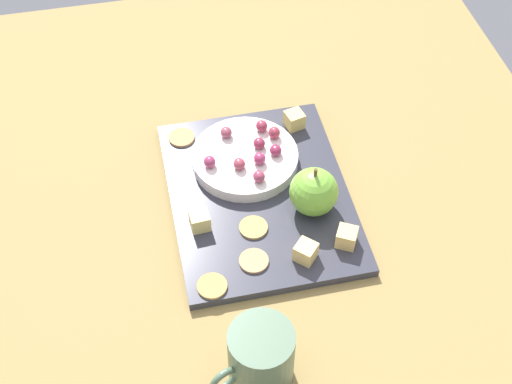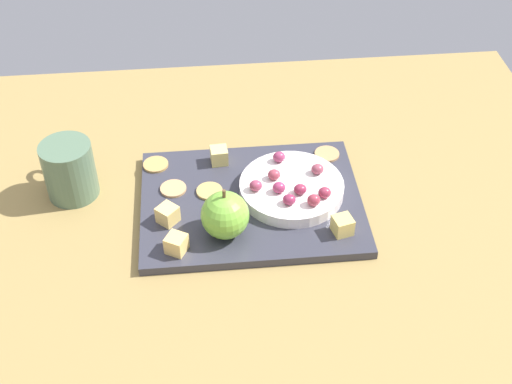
% 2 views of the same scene
% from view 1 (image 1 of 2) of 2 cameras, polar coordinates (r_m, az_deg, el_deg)
% --- Properties ---
extents(table, '(1.12, 0.90, 0.03)m').
position_cam_1_polar(table, '(1.06, 2.39, -1.52)').
color(table, olive).
rests_on(table, ground).
extents(platter, '(0.33, 0.26, 0.01)m').
position_cam_1_polar(platter, '(1.05, 0.25, -0.29)').
color(platter, '#32333E').
rests_on(platter, table).
extents(serving_dish, '(0.16, 0.16, 0.02)m').
position_cam_1_polar(serving_dish, '(1.07, -0.88, 2.71)').
color(serving_dish, white).
rests_on(serving_dish, platter).
extents(apple_whole, '(0.07, 0.07, 0.07)m').
position_cam_1_polar(apple_whole, '(1.00, 4.62, 0.01)').
color(apple_whole, '#71B238').
rests_on(apple_whole, platter).
extents(apple_stem, '(0.00, 0.01, 0.01)m').
position_cam_1_polar(apple_stem, '(0.97, 4.77, 1.57)').
color(apple_stem, brown).
rests_on(apple_stem, apple_whole).
extents(cheese_cube_0, '(0.04, 0.04, 0.03)m').
position_cam_1_polar(cheese_cube_0, '(0.96, 3.81, -4.80)').
color(cheese_cube_0, '#F1CA72').
rests_on(cheese_cube_0, platter).
extents(cheese_cube_1, '(0.04, 0.04, 0.03)m').
position_cam_1_polar(cheese_cube_1, '(0.98, 7.23, -3.59)').
color(cheese_cube_1, '#EFC56D').
rests_on(cheese_cube_1, platter).
extents(cheese_cube_2, '(0.03, 0.03, 0.03)m').
position_cam_1_polar(cheese_cube_2, '(0.99, -4.50, -2.26)').
color(cheese_cube_2, '#E7D075').
rests_on(cheese_cube_2, platter).
extents(cheese_cube_3, '(0.03, 0.03, 0.03)m').
position_cam_1_polar(cheese_cube_3, '(1.13, 3.07, 5.77)').
color(cheese_cube_3, '#E6C967').
rests_on(cheese_cube_3, platter).
extents(cracker_0, '(0.04, 0.04, 0.00)m').
position_cam_1_polar(cracker_0, '(1.12, -5.95, 4.34)').
color(cracker_0, tan).
rests_on(cracker_0, platter).
extents(cracker_1, '(0.04, 0.04, 0.00)m').
position_cam_1_polar(cracker_1, '(0.96, -0.18, -5.51)').
color(cracker_1, tan).
rests_on(cracker_1, platter).
extents(cracker_2, '(0.04, 0.04, 0.00)m').
position_cam_1_polar(cracker_2, '(1.00, -0.21, -2.84)').
color(cracker_2, tan).
rests_on(cracker_2, platter).
extents(cracker_3, '(0.04, 0.04, 0.00)m').
position_cam_1_polar(cracker_3, '(0.94, -3.52, -7.48)').
color(cracker_3, tan).
rests_on(cracker_3, platter).
extents(grape_0, '(0.02, 0.02, 0.02)m').
position_cam_1_polar(grape_0, '(1.08, 1.47, 4.74)').
color(grape_0, '#963141').
rests_on(grape_0, serving_dish).
extents(grape_1, '(0.02, 0.02, 0.02)m').
position_cam_1_polar(grape_1, '(1.10, 0.45, 5.28)').
color(grape_1, '#8E2C43').
rests_on(grape_1, serving_dish).
extents(grape_2, '(0.02, 0.02, 0.02)m').
position_cam_1_polar(grape_2, '(1.02, 0.25, 1.24)').
color(grape_2, '#953752').
rests_on(grape_2, serving_dish).
extents(grape_3, '(0.02, 0.02, 0.02)m').
position_cam_1_polar(grape_3, '(1.06, 1.39, 3.30)').
color(grape_3, '#862746').
rests_on(grape_3, serving_dish).
extents(grape_4, '(0.02, 0.02, 0.02)m').
position_cam_1_polar(grape_4, '(1.04, -1.35, 2.25)').
color(grape_4, '#993949').
rests_on(grape_4, serving_dish).
extents(grape_5, '(0.02, 0.02, 0.02)m').
position_cam_1_polar(grape_5, '(1.05, 0.28, 2.68)').
color(grape_5, '#9A2F57').
rests_on(grape_5, serving_dish).
extents(grape_6, '(0.02, 0.02, 0.02)m').
position_cam_1_polar(grape_6, '(1.09, -2.39, 4.77)').
color(grape_6, '#8C3E4E').
rests_on(grape_6, serving_dish).
extents(grape_7, '(0.02, 0.02, 0.02)m').
position_cam_1_polar(grape_7, '(1.05, -3.71, 2.41)').
color(grape_7, '#923255').
rests_on(grape_7, serving_dish).
extents(grape_8, '(0.02, 0.02, 0.02)m').
position_cam_1_polar(grape_8, '(1.07, 0.25, 3.89)').
color(grape_8, maroon).
rests_on(grape_8, serving_dish).
extents(cup, '(0.08, 0.11, 0.09)m').
position_cam_1_polar(cup, '(0.86, 0.35, -13.01)').
color(cup, '#506B52').
rests_on(cup, table).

